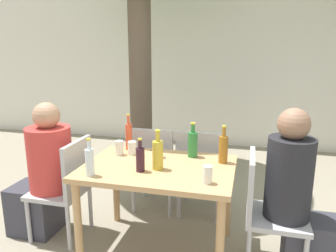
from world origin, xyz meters
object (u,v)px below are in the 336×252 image
at_px(patio_chair_2, 154,164).
at_px(person_seated_1, 299,202).
at_px(wine_bottle_3, 140,159).
at_px(dining_table_front, 159,177).
at_px(green_bottle_0, 193,144).
at_px(oil_cruet_4, 158,154).
at_px(drinking_glass_1, 119,148).
at_px(amber_bottle_1, 223,148).
at_px(soda_bottle_2, 129,136).
at_px(water_bottle_5, 90,161).
at_px(drinking_glass_0, 158,150).
at_px(patio_chair_1, 265,206).
at_px(drinking_glass_3, 132,148).
at_px(person_seated_0, 44,176).
at_px(patio_chair_3, 200,168).
at_px(patio_chair_0, 67,184).
at_px(drinking_glass_2, 208,175).

relative_size(patio_chair_2, person_seated_1, 0.71).
bearing_deg(wine_bottle_3, dining_table_front, 55.57).
bearing_deg(green_bottle_0, oil_cruet_4, -120.06).
distance_m(patio_chair_2, drinking_glass_1, 0.59).
relative_size(amber_bottle_1, soda_bottle_2, 0.94).
bearing_deg(person_seated_1, water_bottle_5, 102.16).
bearing_deg(drinking_glass_0, patio_chair_1, -12.42).
bearing_deg(patio_chair_1, drinking_glass_3, 79.23).
distance_m(patio_chair_1, drinking_glass_1, 1.27).
relative_size(person_seated_0, drinking_glass_3, 10.41).
relative_size(person_seated_1, drinking_glass_3, 10.76).
bearing_deg(dining_table_front, patio_chair_1, 0.00).
bearing_deg(drinking_glass_1, wine_bottle_3, -46.64).
bearing_deg(dining_table_front, drinking_glass_1, 156.52).
distance_m(patio_chair_3, amber_bottle_1, 0.63).
bearing_deg(person_seated_1, patio_chair_3, 51.44).
height_order(person_seated_0, wine_bottle_3, person_seated_0).
bearing_deg(water_bottle_5, patio_chair_1, 14.33).
height_order(dining_table_front, drinking_glass_3, drinking_glass_3).
bearing_deg(green_bottle_0, wine_bottle_3, -126.66).
xyz_separation_m(patio_chair_1, oil_cruet_4, (-0.80, -0.07, 0.36)).
xyz_separation_m(patio_chair_1, green_bottle_0, (-0.60, 0.28, 0.36)).
height_order(patio_chair_2, amber_bottle_1, amber_bottle_1).
relative_size(patio_chair_3, drinking_glass_1, 7.07).
bearing_deg(drinking_glass_1, green_bottle_0, 10.00).
relative_size(patio_chair_1, drinking_glass_0, 6.87).
bearing_deg(soda_bottle_2, green_bottle_0, -5.53).
height_order(patio_chair_3, amber_bottle_1, amber_bottle_1).
relative_size(person_seated_0, drinking_glass_1, 9.59).
bearing_deg(person_seated_1, drinking_glass_1, 83.16).
distance_m(patio_chair_2, drinking_glass_3, 0.53).
distance_m(person_seated_0, drinking_glass_0, 1.04).
relative_size(patio_chair_3, drinking_glass_0, 6.87).
bearing_deg(soda_bottle_2, amber_bottle_1, -9.53).
bearing_deg(patio_chair_0, oil_cruet_4, 85.22).
bearing_deg(drinking_glass_0, patio_chair_0, -165.65).
xyz_separation_m(wine_bottle_3, drinking_glass_0, (0.04, 0.34, -0.03)).
xyz_separation_m(person_seated_1, drinking_glass_3, (-1.35, 0.21, 0.24)).
height_order(patio_chair_3, oil_cruet_4, oil_cruet_4).
relative_size(green_bottle_0, wine_bottle_3, 1.16).
bearing_deg(person_seated_1, person_seated_0, 90.00).
xyz_separation_m(oil_cruet_4, water_bottle_5, (-0.44, -0.25, -0.01)).
bearing_deg(dining_table_front, person_seated_0, -180.00).
bearing_deg(water_bottle_5, patio_chair_3, 55.80).
bearing_deg(oil_cruet_4, patio_chair_2, 109.18).
bearing_deg(oil_cruet_4, green_bottle_0, 59.94).
height_order(person_seated_0, person_seated_1, person_seated_1).
distance_m(dining_table_front, person_seated_1, 1.05).
bearing_deg(patio_chair_3, drinking_glass_1, 36.81).
distance_m(dining_table_front, drinking_glass_2, 0.51).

